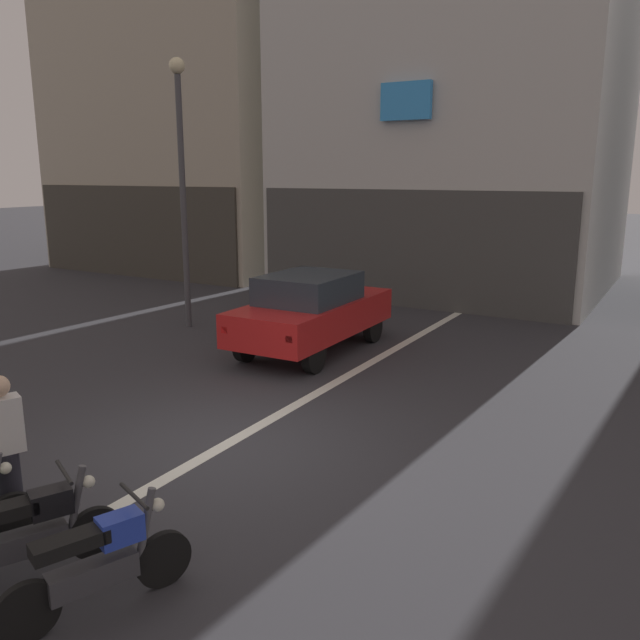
% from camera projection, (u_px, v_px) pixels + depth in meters
% --- Properties ---
extents(ground_plane, '(120.00, 120.00, 0.00)m').
position_uv_depth(ground_plane, '(225.00, 445.00, 8.79)').
color(ground_plane, '#333338').
extents(lane_centre_line, '(0.20, 18.00, 0.01)m').
position_uv_depth(lane_centre_line, '(400.00, 346.00, 13.85)').
color(lane_centre_line, silver).
rests_on(lane_centre_line, ground).
extents(building_mid_block, '(9.35, 9.32, 15.97)m').
position_uv_depth(building_mid_block, '(467.00, 31.00, 20.08)').
color(building_mid_block, silver).
rests_on(building_mid_block, ground).
extents(car_red_crossing_near, '(1.82, 4.13, 1.64)m').
position_uv_depth(car_red_crossing_near, '(312.00, 310.00, 13.23)').
color(car_red_crossing_near, black).
rests_on(car_red_crossing_near, ground).
extents(street_lamp, '(0.36, 0.36, 6.14)m').
position_uv_depth(street_lamp, '(182.00, 166.00, 14.79)').
color(street_lamp, '#47474C').
rests_on(street_lamp, ground).
extents(motorcycle_black_row_left_mid, '(0.80, 1.54, 0.98)m').
position_uv_depth(motorcycle_black_row_left_mid, '(31.00, 532.00, 5.82)').
color(motorcycle_black_row_left_mid, black).
rests_on(motorcycle_black_row_left_mid, ground).
extents(motorcycle_blue_row_centre, '(0.73, 1.58, 0.98)m').
position_uv_depth(motorcycle_blue_row_centre, '(100.00, 562.00, 5.37)').
color(motorcycle_blue_row_centre, black).
rests_on(motorcycle_blue_row_centre, ground).
extents(person_by_motorcycles, '(0.34, 0.42, 1.67)m').
position_uv_depth(person_by_motorcycles, '(6.00, 452.00, 6.54)').
color(person_by_motorcycles, '#23232D').
rests_on(person_by_motorcycles, ground).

